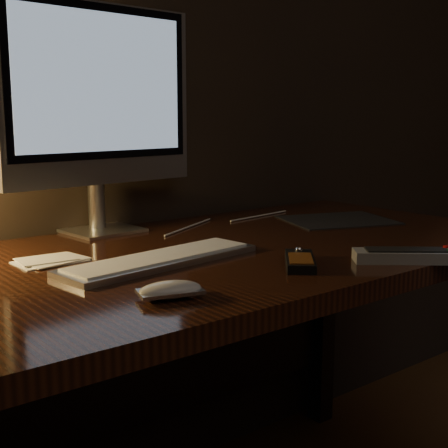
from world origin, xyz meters
TOP-DOWN VIEW (x-y plane):
  - desk at (0.00, 1.93)m, footprint 1.60×0.75m
  - monitor at (-0.05, 2.18)m, footprint 0.52×0.17m
  - keyboard at (-0.12, 1.82)m, footprint 0.44×0.17m
  - mousepad at (0.52, 1.93)m, footprint 0.34×0.31m
  - mouse at (-0.23, 1.61)m, footprint 0.11×0.08m
  - media_remote at (0.08, 1.64)m, footprint 0.14×0.14m
  - tv_remote at (0.28, 1.52)m, footprint 0.21×0.19m
  - papers at (-0.28, 1.96)m, footprint 0.13×0.09m
  - cable at (0.27, 2.09)m, footprint 0.48×0.14m

SIDE VIEW (x-z plane):
  - desk at x=0.00m, z-range 0.25..1.00m
  - mousepad at x=0.52m, z-range 0.75..0.75m
  - cable at x=0.27m, z-range 0.75..0.75m
  - papers at x=-0.28m, z-range 0.75..0.76m
  - keyboard at x=-0.12m, z-range 0.75..0.77m
  - mouse at x=-0.23m, z-range 0.75..0.77m
  - media_remote at x=0.08m, z-range 0.75..0.77m
  - tv_remote at x=0.28m, z-range 0.75..0.78m
  - monitor at x=-0.05m, z-range 0.80..1.34m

